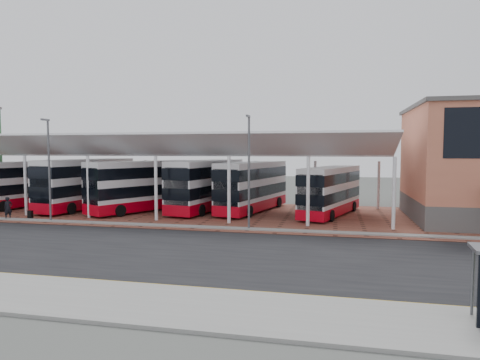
{
  "coord_description": "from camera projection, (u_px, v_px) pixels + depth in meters",
  "views": [
    {
      "loc": [
        7.93,
        -23.12,
        5.66
      ],
      "look_at": [
        1.23,
        6.88,
        3.51
      ],
      "focal_mm": 32.0,
      "sensor_mm": 36.0,
      "label": 1
    }
  ],
  "objects": [
    {
      "name": "lamp_west",
      "position": [
        49.0,
        167.0,
        33.48
      ],
      "size": [
        0.16,
        0.9,
        8.07
      ],
      "color": "#57585E",
      "rests_on": "ground"
    },
    {
      "name": "sidewalk",
      "position": [
        115.0,
        301.0,
        15.86
      ],
      "size": [
        120.0,
        4.0,
        0.14
      ],
      "primitive_type": "cube",
      "color": "gray",
      "rests_on": "ground"
    },
    {
      "name": "suitcase",
      "position": [
        30.0,
        215.0,
        35.02
      ],
      "size": [
        0.38,
        0.27,
        0.65
      ],
      "primitive_type": "cube",
      "color": "black",
      "rests_on": "forecourt"
    },
    {
      "name": "yellow_line_near",
      "position": [
        139.0,
        285.0,
        17.81
      ],
      "size": [
        120.0,
        0.12,
        0.01
      ],
      "primitive_type": "cube",
      "color": "#BD9001",
      "rests_on": "road"
    },
    {
      "name": "yellow_line_far",
      "position": [
        142.0,
        283.0,
        18.11
      ],
      "size": [
        120.0,
        0.12,
        0.01
      ],
      "primitive_type": "cube",
      "color": "#BD9001",
      "rests_on": "road"
    },
    {
      "name": "bus_0",
      "position": [
        26.0,
        184.0,
        42.32
      ],
      "size": [
        4.83,
        11.15,
        4.48
      ],
      "rotation": [
        0.0,
        0.0,
        -0.22
      ],
      "color": "silver",
      "rests_on": "forecourt"
    },
    {
      "name": "bus_3",
      "position": [
        207.0,
        185.0,
        39.74
      ],
      "size": [
        4.49,
        11.58,
        4.66
      ],
      "rotation": [
        0.0,
        0.0,
        -0.17
      ],
      "color": "silver",
      "rests_on": "forecourt"
    },
    {
      "name": "pedestrian",
      "position": [
        8.0,
        208.0,
        34.65
      ],
      "size": [
        0.66,
        0.78,
        1.81
      ],
      "primitive_type": "imported",
      "rotation": [
        0.0,
        0.0,
        1.16
      ],
      "color": "black",
      "rests_on": "forecourt"
    },
    {
      "name": "ground",
      "position": [
        193.0,
        248.0,
        24.63
      ],
      "size": [
        140.0,
        140.0,
        0.0
      ],
      "primitive_type": "plane",
      "color": "#484B46"
    },
    {
      "name": "bus_4",
      "position": [
        253.0,
        187.0,
        39.17
      ],
      "size": [
        4.92,
        11.24,
        4.51
      ],
      "rotation": [
        0.0,
        0.0,
        -0.23
      ],
      "color": "silver",
      "rests_on": "forecourt"
    },
    {
      "name": "bus_2",
      "position": [
        145.0,
        186.0,
        39.35
      ],
      "size": [
        7.43,
        11.09,
        4.6
      ],
      "rotation": [
        0.0,
        0.0,
        -0.48
      ],
      "color": "silver",
      "rests_on": "forecourt"
    },
    {
      "name": "lamp_east",
      "position": [
        249.0,
        169.0,
        30.0
      ],
      "size": [
        0.16,
        0.9,
        8.07
      ],
      "color": "#57585E",
      "rests_on": "ground"
    },
    {
      "name": "road",
      "position": [
        187.0,
        252.0,
        23.66
      ],
      "size": [
        120.0,
        14.0,
        0.02
      ],
      "primitive_type": "cube",
      "color": "black",
      "rests_on": "ground"
    },
    {
      "name": "bus_1",
      "position": [
        87.0,
        184.0,
        41.01
      ],
      "size": [
        4.2,
        11.72,
        4.73
      ],
      "rotation": [
        0.0,
        0.0,
        -0.14
      ],
      "color": "silver",
      "rests_on": "forecourt"
    },
    {
      "name": "bus_5",
      "position": [
        331.0,
        191.0,
        36.71
      ],
      "size": [
        5.25,
        10.32,
        4.16
      ],
      "rotation": [
        0.0,
        0.0,
        -0.31
      ],
      "color": "silver",
      "rests_on": "forecourt"
    },
    {
      "name": "forecourt",
      "position": [
        264.0,
        215.0,
        36.85
      ],
      "size": [
        72.0,
        16.0,
        0.06
      ],
      "primitive_type": "cube",
      "color": "brown",
      "rests_on": "ground"
    },
    {
      "name": "canopy",
      "position": [
        180.0,
        149.0,
        39.1
      ],
      "size": [
        37.0,
        11.63,
        7.07
      ],
      "color": "white",
      "rests_on": "ground"
    },
    {
      "name": "north_kerb",
      "position": [
        221.0,
        228.0,
        30.66
      ],
      "size": [
        120.0,
        0.8,
        0.14
      ],
      "primitive_type": "cube",
      "color": "gray",
      "rests_on": "ground"
    }
  ]
}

